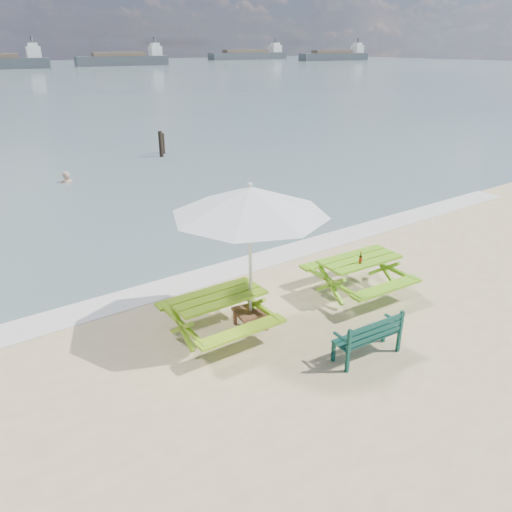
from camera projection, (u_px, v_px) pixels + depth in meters
foam_strip at (233, 268)px, 11.92m from camera, size 22.00×0.90×0.01m
picnic_table_left at (218, 316)px, 9.09m from camera, size 1.74×1.92×0.81m
picnic_table_right at (358, 276)px, 10.60m from camera, size 1.85×2.03×0.83m
park_bench at (366, 344)px, 8.51m from camera, size 1.27×0.52×0.76m
side_table at (251, 318)px, 9.40m from camera, size 0.64×0.64×0.36m
patio_umbrella at (250, 201)px, 8.49m from camera, size 3.20×3.20×2.75m
beer_bottle at (360, 260)px, 10.15m from camera, size 0.06×0.06×0.25m
swimmer at (68, 191)px, 19.46m from camera, size 0.66×0.53×1.58m
mooring_pilings at (162, 146)px, 23.72m from camera, size 0.58×0.78×1.40m
cargo_ships at (146, 59)px, 127.97m from camera, size 146.46×29.55×4.40m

